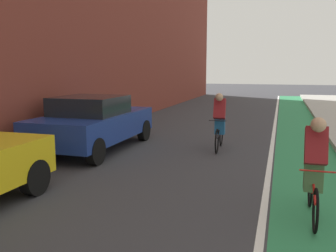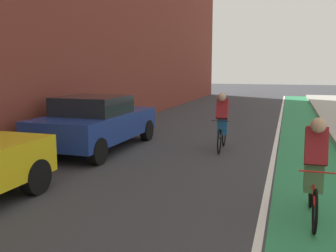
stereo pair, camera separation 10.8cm
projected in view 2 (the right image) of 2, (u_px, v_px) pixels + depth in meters
The scene contains 6 objects.
ground_plane at pixel (193, 153), 10.13m from camera, with size 92.06×92.06×0.00m, color #38383D.
bike_lane_paint at pixel (307, 146), 11.09m from camera, with size 1.60×41.84×0.00m, color #2D8451.
lane_divider_stripe at pixel (276, 144), 11.37m from camera, with size 0.12×41.84×0.00m, color white.
parked_sedan_blue at pixel (96, 122), 10.54m from camera, with size 2.02×4.31×1.53m.
cyclist_trailing at pixel (315, 165), 5.59m from camera, with size 0.48×1.69×1.60m.
cyclist_far at pixel (222, 121), 10.45m from camera, with size 0.48×1.73×1.62m.
Camera 2 is at (2.40, 7.30, 2.30)m, focal length 39.61 mm.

